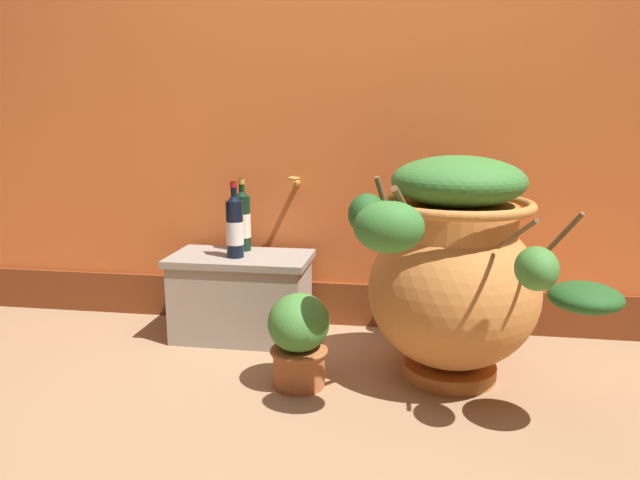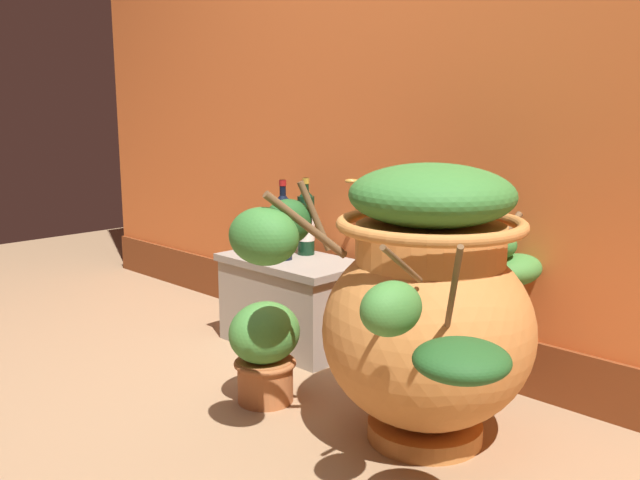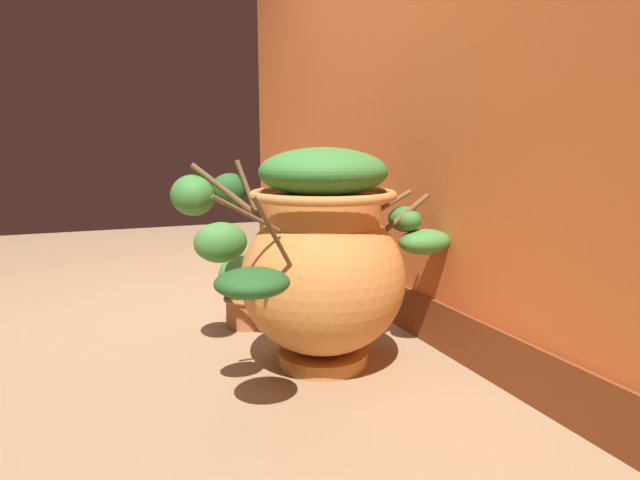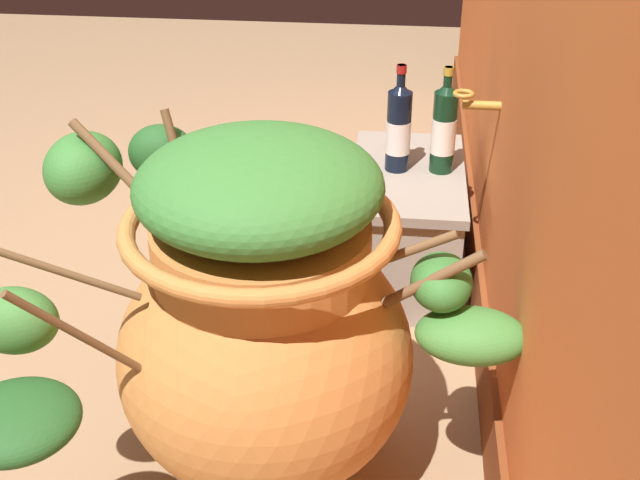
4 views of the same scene
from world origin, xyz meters
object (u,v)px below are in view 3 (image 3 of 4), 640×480
Objects in this scene: wine_bottle_left at (324,205)px; potted_shrub at (246,287)px; wine_bottle_middle at (302,207)px; terracotta_urn at (320,257)px.

wine_bottle_left reaches higher than potted_shrub.
wine_bottle_left is 0.93× the size of potted_shrub.
wine_bottle_middle reaches higher than potted_shrub.
wine_bottle_left is at bearing 123.51° from potted_shrub.
wine_bottle_middle is at bearing 163.97° from terracotta_urn.
wine_bottle_left is 0.14m from wine_bottle_middle.
terracotta_urn is 1.01m from wine_bottle_left.
terracotta_urn reaches higher than potted_shrub.
wine_bottle_middle is (0.00, -0.14, -0.00)m from wine_bottle_left.
wine_bottle_middle is at bearing -88.04° from wine_bottle_left.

